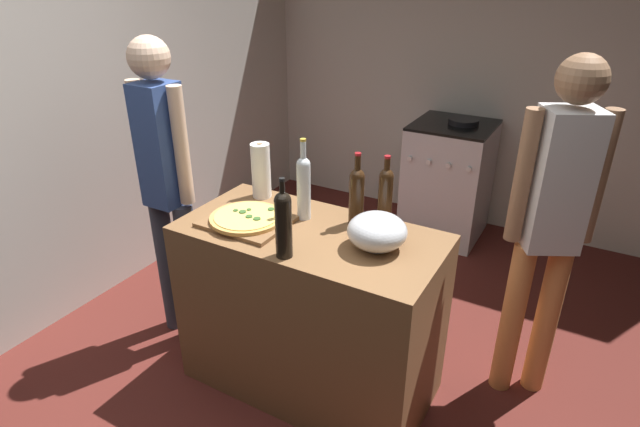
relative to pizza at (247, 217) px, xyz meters
name	(u,v)px	position (x,y,z in m)	size (l,w,h in m)	color
ground_plane	(376,305)	(0.33, 0.89, -0.96)	(3.96, 3.71, 0.02)	#511E19
kitchen_wall_rear	(466,66)	(0.33, 2.50, 0.35)	(3.96, 0.10, 2.60)	#BCB7AD
kitchen_wall_left	(160,80)	(-1.40, 0.89, 0.35)	(0.10, 3.71, 2.60)	#BCB7AD
counter	(310,311)	(0.30, 0.08, -0.49)	(1.25, 0.62, 0.91)	brown
cutting_board	(247,221)	(0.00, 0.00, -0.02)	(0.40, 0.32, 0.02)	brown
pizza	(247,217)	(0.00, 0.00, 0.00)	(0.35, 0.35, 0.03)	tan
mixing_bowl	(377,231)	(0.64, 0.09, 0.05)	(0.26, 0.26, 0.16)	#B2B2B7
paper_towel_roll	(261,171)	(-0.12, 0.30, 0.12)	(0.10, 0.10, 0.30)	white
wine_bottle_green	(304,185)	(0.21, 0.19, 0.14)	(0.07, 0.07, 0.40)	silver
wine_bottle_clear	(357,194)	(0.46, 0.26, 0.13)	(0.07, 0.07, 0.36)	#331E0F
wine_bottle_dark	(284,222)	(0.33, -0.17, 0.13)	(0.07, 0.07, 0.36)	black
wine_bottle_amber	(385,194)	(0.58, 0.31, 0.13)	(0.07, 0.07, 0.35)	#331E0F
stove	(448,180)	(0.39, 2.10, -0.47)	(0.60, 0.63, 0.98)	#B7B7BC
person_in_stripes	(166,179)	(-0.59, 0.07, 0.05)	(0.36, 0.21, 1.74)	#383D4C
person_in_red	(552,216)	(1.28, 0.60, 0.06)	(0.36, 0.29, 1.73)	#D88C4C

